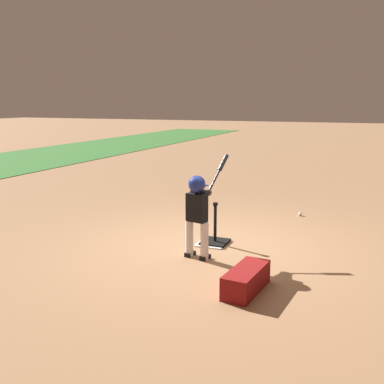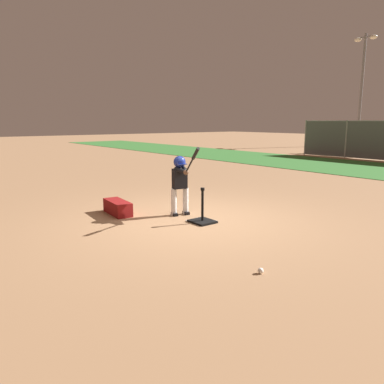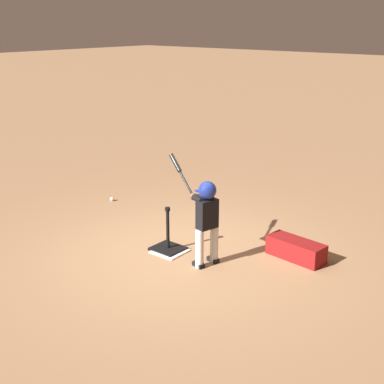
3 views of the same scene
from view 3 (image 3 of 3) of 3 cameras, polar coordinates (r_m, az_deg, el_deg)
name	(u,v)px [view 3 (image 3 of 3)]	position (r m, az deg, el deg)	size (l,w,h in m)	color
ground_plane	(180,253)	(7.83, -1.33, -6.57)	(90.00, 90.00, 0.00)	#99704C
home_plate	(170,251)	(7.88, -2.38, -6.32)	(0.44, 0.44, 0.02)	white
batting_tee	(168,245)	(7.91, -2.57, -5.62)	(0.45, 0.40, 0.67)	black
batter_child	(206,212)	(7.22, 1.46, -2.10)	(0.96, 0.40, 1.43)	silver
baseball	(112,199)	(10.11, -8.54, -0.75)	(0.07, 0.07, 0.07)	white
equipment_bag	(296,249)	(7.76, 11.02, -6.03)	(0.84, 0.32, 0.28)	maroon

